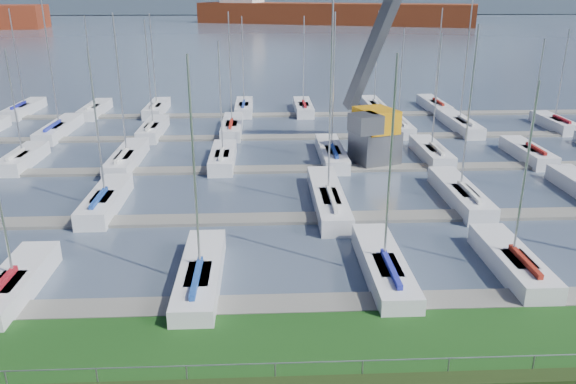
{
  "coord_description": "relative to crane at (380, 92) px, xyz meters",
  "views": [
    {
      "loc": [
        -1.3,
        -15.87,
        13.18
      ],
      "look_at": [
        0.0,
        12.0,
        3.0
      ],
      "focal_mm": 35.0,
      "sensor_mm": 36.0,
      "label": 1
    }
  ],
  "objects": [
    {
      "name": "water",
      "position": [
        -8.18,
        231.26,
        -5.73
      ],
      "size": [
        800.0,
        540.0,
        0.2
      ],
      "primitive_type": "cube",
      "color": "#48566A"
    },
    {
      "name": "fence",
      "position": [
        -8.18,
        -28.74,
        -4.13
      ],
      "size": [
        80.0,
        0.04,
        0.04
      ],
      "primitive_type": "cylinder",
      "rotation": [
        0.0,
        1.57,
        0.0
      ],
      "color": "gray",
      "rests_on": "grass"
    },
    {
      "name": "foothill",
      "position": [
        -8.18,
        301.26,
        0.67
      ],
      "size": [
        900.0,
        80.0,
        12.0
      ],
      "primitive_type": "cube",
      "color": "#41505F",
      "rests_on": "water"
    },
    {
      "name": "docks",
      "position": [
        -8.18,
        -2.74,
        -5.55
      ],
      "size": [
        90.0,
        41.6,
        0.25
      ],
      "color": "slate",
      "rests_on": "water"
    },
    {
      "name": "crane",
      "position": [
        0.0,
        0.0,
        0.0
      ],
      "size": [
        7.5,
        13.0,
        22.35
      ],
      "rotation": [
        0.0,
        0.0,
        0.34
      ],
      "color": "slate",
      "rests_on": "water"
    },
    {
      "name": "cargo_ship_mid",
      "position": [
        14.31,
        185.44,
        -1.86
      ],
      "size": [
        107.31,
        54.26,
        21.5
      ],
      "rotation": [
        0.0,
        0.0,
        -0.35
      ],
      "color": "maroon",
      "rests_on": "water"
    },
    {
      "name": "sailboat_fleet",
      "position": [
        -9.64,
        -0.77,
        0.03
      ],
      "size": [
        73.73,
        49.52,
        13.77
      ],
      "color": "silver",
      "rests_on": "water"
    }
  ]
}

